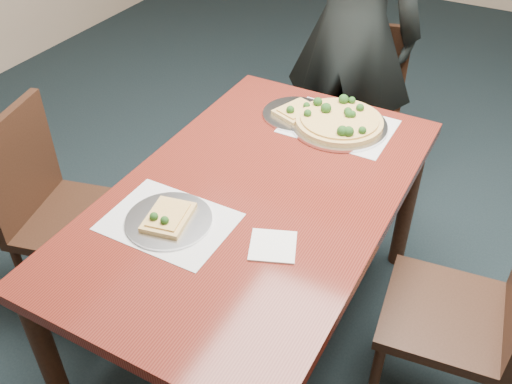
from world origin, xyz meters
The scene contains 12 objects.
ground centered at (0.00, 0.00, 0.00)m, with size 8.00×8.00×0.00m, color black.
dining_table centered at (-0.17, -0.32, 0.66)m, with size 0.90×1.50×0.75m.
chair_far centered at (-0.19, 0.79, 0.52)m, with size 0.51×0.51×0.91m.
chair_left centered at (-0.97, -0.52, 0.52)m, with size 0.51×0.51×0.91m.
chair_right centered at (0.61, -0.26, 0.52)m, with size 0.47×0.47×0.91m.
diner centered at (-0.27, 0.82, 0.90)m, with size 0.65×0.43×1.79m, color black.
placemat_main centered at (-0.08, 0.21, 0.75)m, with size 0.42×0.32×0.00m, color white.
placemat_near centered at (-0.34, -0.59, 0.75)m, with size 0.40×0.30×0.00m, color white.
pizza_pan centered at (-0.08, 0.21, 0.77)m, with size 0.39×0.39×0.07m.
slice_plate_near centered at (-0.34, -0.59, 0.76)m, with size 0.28×0.28×0.05m.
slice_plate_far centered at (-0.27, 0.21, 0.76)m, with size 0.28×0.28×0.06m.
napkin centered at (0.00, -0.54, 0.75)m, with size 0.14×0.14×0.01m, color white.
Camera 1 is at (0.56, -1.67, 1.96)m, focal length 40.00 mm.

